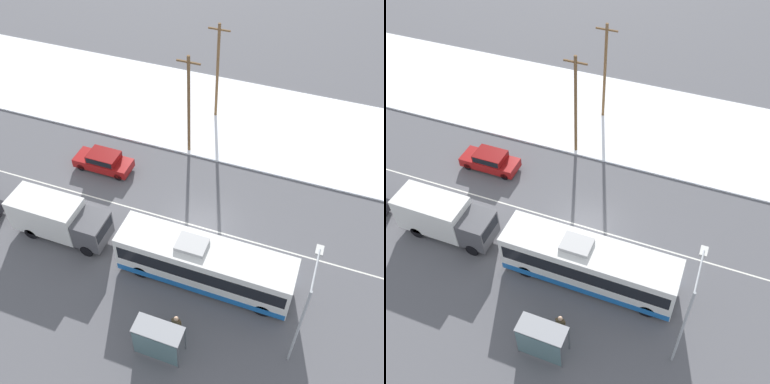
% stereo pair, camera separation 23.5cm
% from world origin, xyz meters
% --- Properties ---
extents(ground_plane, '(120.00, 120.00, 0.00)m').
position_xyz_m(ground_plane, '(0.00, 0.00, 0.00)').
color(ground_plane, '#56565B').
extents(snow_lot, '(80.00, 12.02, 0.12)m').
position_xyz_m(snow_lot, '(0.00, 12.90, 0.06)').
color(snow_lot, white).
rests_on(snow_lot, ground_plane).
extents(lane_marking_center, '(60.00, 0.12, 0.00)m').
position_xyz_m(lane_marking_center, '(0.00, 0.00, 0.00)').
color(lane_marking_center, silver).
rests_on(lane_marking_center, ground_plane).
extents(city_bus, '(10.77, 2.57, 3.27)m').
position_xyz_m(city_bus, '(1.67, -3.89, 1.60)').
color(city_bus, white).
rests_on(city_bus, ground_plane).
extents(box_truck, '(6.63, 2.30, 2.94)m').
position_xyz_m(box_truck, '(-8.59, -3.74, 1.63)').
color(box_truck, silver).
rests_on(box_truck, ground_plane).
extents(sedan_car, '(4.51, 1.80, 1.50)m').
position_xyz_m(sedan_car, '(-8.99, 3.10, 0.82)').
color(sedan_car, maroon).
rests_on(sedan_car, ground_plane).
extents(pedestrian_at_stop, '(0.60, 0.27, 1.66)m').
position_xyz_m(pedestrian_at_stop, '(1.40, -7.81, 1.02)').
color(pedestrian_at_stop, '#23232D').
rests_on(pedestrian_at_stop, ground_plane).
extents(bus_shelter, '(2.66, 1.20, 2.40)m').
position_xyz_m(bus_shelter, '(0.93, -9.40, 1.67)').
color(bus_shelter, gray).
rests_on(bus_shelter, ground_plane).
extents(streetlamp, '(0.36, 2.93, 6.82)m').
position_xyz_m(streetlamp, '(7.67, -6.57, 4.40)').
color(streetlamp, '#9EA3A8').
rests_on(streetlamp, ground_plane).
extents(utility_pole_roadside, '(1.80, 0.24, 8.50)m').
position_xyz_m(utility_pole_roadside, '(-3.53, 7.41, 4.44)').
color(utility_pole_roadside, brown).
rests_on(utility_pole_roadside, ground_plane).
extents(utility_pole_snowlot, '(1.80, 0.24, 8.56)m').
position_xyz_m(utility_pole_snowlot, '(-2.98, 12.73, 4.47)').
color(utility_pole_snowlot, brown).
rests_on(utility_pole_snowlot, ground_plane).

